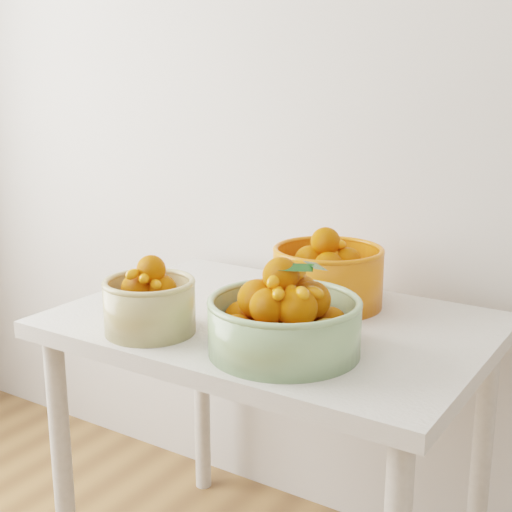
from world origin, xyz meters
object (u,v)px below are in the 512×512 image
object	(u,v)px
bowl_cream	(149,303)
bowl_orange	(327,275)
table	(273,356)
bowl_green	(284,320)

from	to	relation	value
bowl_cream	bowl_orange	distance (m)	0.46
table	bowl_orange	world-z (taller)	bowl_orange
bowl_orange	bowl_cream	bearing A→B (deg)	-122.36
table	bowl_green	bearing A→B (deg)	-52.72
table	bowl_orange	distance (m)	0.24
bowl_cream	bowl_orange	bearing A→B (deg)	57.64
bowl_green	bowl_orange	bearing A→B (deg)	102.03
table	bowl_orange	xyz separation A→B (m)	(0.06, 0.16, 0.17)
bowl_cream	bowl_green	xyz separation A→B (m)	(0.32, 0.06, 0.00)
table	bowl_orange	size ratio (longest dim) A/B	2.86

